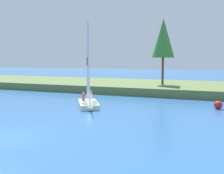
{
  "coord_description": "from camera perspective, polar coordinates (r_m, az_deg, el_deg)",
  "views": [
    {
      "loc": [
        9.71,
        -9.31,
        3.53
      ],
      "look_at": [
        -0.29,
        13.08,
        1.2
      ],
      "focal_mm": 45.12,
      "sensor_mm": 36.0,
      "label": 1
    }
  ],
  "objects": [
    {
      "name": "shore_bank",
      "position": [
        34.07,
        7.41,
        0.13
      ],
      "size": [
        80.0,
        13.2,
        0.82
      ],
      "primitive_type": "cube",
      "color": "#5B703D",
      "rests_on": "ground"
    },
    {
      "name": "ground_plane",
      "position": [
        13.9,
        -21.7,
        -9.66
      ],
      "size": [
        200.0,
        200.0,
        0.0
      ],
      "primitive_type": "plane",
      "color": "#2D609E"
    },
    {
      "name": "channel_buoy",
      "position": [
        21.86,
        20.71,
        -3.43
      ],
      "size": [
        0.59,
        0.59,
        0.59
      ],
      "primitive_type": "sphere",
      "color": "red",
      "rests_on": "ground"
    },
    {
      "name": "shoreline_tree_left",
      "position": [
        31.83,
        10.35,
        9.68
      ],
      "size": [
        2.48,
        2.48,
        7.27
      ],
      "color": "brown",
      "rests_on": "shore_bank"
    },
    {
      "name": "sailboat",
      "position": [
        20.82,
        -4.71,
        -3.03
      ],
      "size": [
        3.34,
        4.12,
        6.75
      ],
      "rotation": [
        0.0,
        0.0,
        -0.98
      ],
      "color": "silver",
      "rests_on": "ground"
    }
  ]
}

